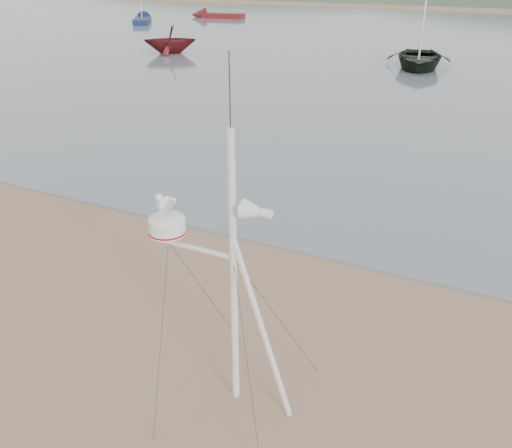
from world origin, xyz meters
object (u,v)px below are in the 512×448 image
at_px(mast_rig, 229,330).
at_px(boat_dark, 424,19).
at_px(boat_red, 169,27).
at_px(dinghy_red_far, 211,15).
at_px(sailboat_blue_near, 143,19).

bearing_deg(mast_rig, boat_dark, 96.28).
height_order(mast_rig, boat_red, mast_rig).
bearing_deg(mast_rig, dinghy_red_far, 121.22).
bearing_deg(boat_red, dinghy_red_far, 170.44).
xyz_separation_m(boat_dark, sailboat_blue_near, (-29.61, 13.98, -2.31)).
distance_m(mast_rig, dinghy_red_far, 55.84).
bearing_deg(boat_dark, boat_red, 175.16).
distance_m(boat_red, sailboat_blue_near, 21.07).
xyz_separation_m(boat_red, dinghy_red_far, (-10.43, 22.44, -1.38)).
bearing_deg(boat_red, sailboat_blue_near, -172.50).
height_order(boat_red, sailboat_blue_near, sailboat_blue_near).
distance_m(boat_dark, dinghy_red_far, 33.35).
xyz_separation_m(boat_red, sailboat_blue_near, (-14.06, 15.63, -1.37)).
distance_m(dinghy_red_far, sailboat_blue_near, 7.72).
height_order(mast_rig, sailboat_blue_near, sailboat_blue_near).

